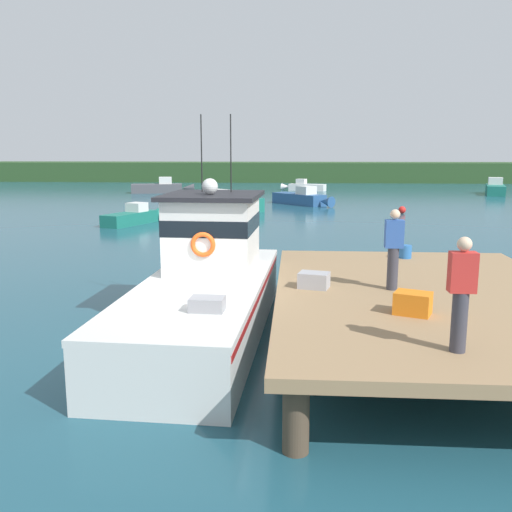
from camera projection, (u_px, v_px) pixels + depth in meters
The scene contains 17 objects.
ground_plane at pixel (190, 344), 11.69m from camera, with size 200.00×200.00×0.00m, color #1E4C5B.
dock at pixel (427, 298), 11.16m from camera, with size 6.00×9.00×1.20m.
main_fishing_boat at pixel (208, 284), 12.59m from camera, with size 2.92×9.88×4.80m.
crate_stack_mid_dock at pixel (413, 303), 9.61m from camera, with size 0.60×0.44×0.39m, color orange.
crate_stack_near_edge at pixel (314, 280), 11.46m from camera, with size 0.60×0.44×0.32m, color #9E9EA3.
bait_bucket at pixel (405, 252), 14.61m from camera, with size 0.32×0.32×0.34m, color #2866B2.
deckhand_by_the_boat at pixel (461, 292), 7.71m from camera, with size 0.36×0.22×1.63m.
deckhand_further_back at pixel (394, 248), 11.20m from camera, with size 0.36×0.22×1.63m.
moored_boat_outer_mooring at pixel (222, 206), 35.04m from camera, with size 5.19×5.26×1.57m.
moored_boat_far_left at pixel (495, 189), 50.97m from camera, with size 2.77×5.99×1.50m.
moored_boat_off_the_point at pixel (161, 187), 52.52m from camera, with size 5.92×2.54×1.48m.
moored_boat_mid_harbor at pixel (304, 187), 55.59m from camera, with size 4.53×2.26×1.14m.
moored_boat_near_channel at pixel (134, 217), 30.62m from camera, with size 2.50×4.45×1.13m.
moored_boat_far_right at pixel (302, 198), 41.16m from camera, with size 4.57×4.70×1.39m.
mooring_buoy_spare_mooring at pixel (486, 270), 17.99m from camera, with size 0.38×0.38×0.38m, color silver.
mooring_buoy_channel_marker at pixel (402, 210), 35.55m from camera, with size 0.46×0.46×0.46m, color red.
far_shoreline at pixel (279, 172), 72.22m from camera, with size 120.00×8.00×2.40m, color #284723.
Camera 1 is at (2.16, -11.01, 3.99)m, focal length 39.32 mm.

